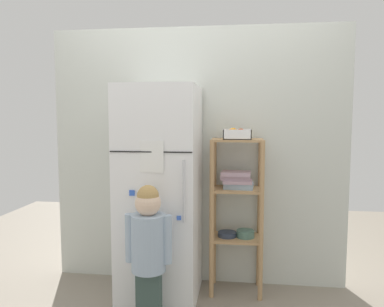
# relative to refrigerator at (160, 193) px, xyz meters

# --- Properties ---
(ground_plane) EXTENTS (6.00, 6.00, 0.00)m
(ground_plane) POSITION_rel_refrigerator_xyz_m (0.25, -0.02, -0.82)
(ground_plane) COLOR gray
(kitchen_wall_back) EXTENTS (2.46, 0.03, 2.13)m
(kitchen_wall_back) POSITION_rel_refrigerator_xyz_m (0.25, 0.33, 0.25)
(kitchen_wall_back) COLOR silver
(kitchen_wall_back) RESTS_ON ground
(refrigerator) EXTENTS (0.58, 0.64, 1.63)m
(refrigerator) POSITION_rel_refrigerator_xyz_m (0.00, 0.00, 0.00)
(refrigerator) COLOR white
(refrigerator) RESTS_ON ground
(child_standing) EXTENTS (0.31, 0.23, 0.97)m
(child_standing) POSITION_rel_refrigerator_xyz_m (0.02, -0.45, -0.23)
(child_standing) COLOR #3A5049
(child_standing) RESTS_ON ground
(pantry_shelf_unit) EXTENTS (0.41, 0.29, 1.23)m
(pantry_shelf_unit) POSITION_rel_refrigerator_xyz_m (0.58, 0.16, -0.07)
(pantry_shelf_unit) COLOR tan
(pantry_shelf_unit) RESTS_ON ground
(fruit_bin) EXTENTS (0.21, 0.19, 0.09)m
(fruit_bin) POSITION_rel_refrigerator_xyz_m (0.58, 0.13, 0.45)
(fruit_bin) COLOR white
(fruit_bin) RESTS_ON pantry_shelf_unit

